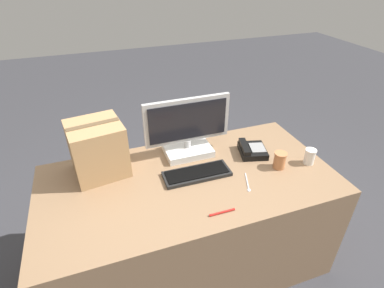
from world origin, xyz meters
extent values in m
plane|color=#38383D|center=(0.00, 0.00, 0.00)|extent=(12.00, 12.00, 0.00)
cube|color=#8C6B4C|center=(0.00, 0.00, 0.38)|extent=(1.80, 0.90, 0.76)
cube|color=white|center=(0.08, 0.27, 0.78)|extent=(0.31, 0.23, 0.05)
cylinder|color=#B2B2B2|center=(0.08, 0.27, 0.83)|extent=(0.04, 0.04, 0.05)
cube|color=#B2B2B2|center=(0.08, 0.27, 1.01)|extent=(0.57, 0.03, 0.30)
cube|color=black|center=(0.08, 0.25, 1.01)|extent=(0.52, 0.01, 0.25)
cube|color=black|center=(0.05, 0.01, 0.77)|extent=(0.42, 0.16, 0.02)
cube|color=black|center=(0.05, 0.01, 0.78)|extent=(0.38, 0.13, 0.01)
cube|color=black|center=(0.50, 0.11, 0.78)|extent=(0.22, 0.23, 0.04)
cube|color=black|center=(0.44, 0.13, 0.82)|extent=(0.09, 0.19, 0.03)
cube|color=gray|center=(0.53, 0.10, 0.80)|extent=(0.12, 0.14, 0.01)
cylinder|color=#BC7547|center=(0.58, -0.09, 0.81)|extent=(0.07, 0.07, 0.10)
cylinder|color=#BC7547|center=(0.58, -0.09, 0.86)|extent=(0.08, 0.08, 0.01)
cylinder|color=white|center=(0.79, -0.11, 0.81)|extent=(0.07, 0.07, 0.10)
cylinder|color=white|center=(0.79, -0.11, 0.86)|extent=(0.07, 0.07, 0.01)
cube|color=silver|center=(0.32, -0.14, 0.76)|extent=(0.06, 0.14, 0.00)
ellipsoid|color=silver|center=(0.29, -0.22, 0.76)|extent=(0.03, 0.03, 0.00)
cube|color=tan|center=(-0.50, 0.26, 0.93)|extent=(0.35, 0.34, 0.33)
cube|color=brown|center=(-0.50, 0.26, 1.09)|extent=(0.30, 0.08, 0.00)
cylinder|color=red|center=(0.07, -0.33, 0.77)|extent=(0.15, 0.01, 0.01)
camera|label=1|loc=(-0.46, -1.36, 1.92)|focal=28.00mm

